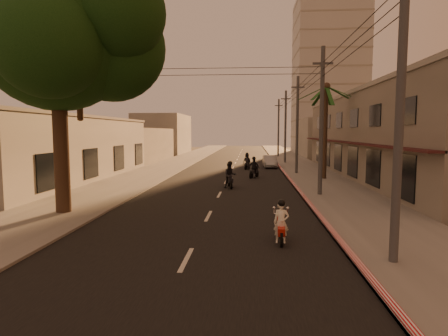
{
  "coord_description": "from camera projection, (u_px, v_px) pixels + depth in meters",
  "views": [
    {
      "loc": [
        1.98,
        -15.09,
        3.94
      ],
      "look_at": [
        0.43,
        6.21,
        1.87
      ],
      "focal_mm": 30.0,
      "sensor_mm": 36.0,
      "label": 1
    }
  ],
  "objects": [
    {
      "name": "ground",
      "position": [
        203.0,
        227.0,
        15.51
      ],
      "size": [
        160.0,
        160.0,
        0.0
      ],
      "primitive_type": "plane",
      "color": "#383023",
      "rests_on": "ground"
    },
    {
      "name": "road",
      "position": [
        230.0,
        174.0,
        35.36
      ],
      "size": [
        10.0,
        140.0,
        0.02
      ],
      "primitive_type": "cube",
      "color": "black",
      "rests_on": "ground"
    },
    {
      "name": "sidewalk_right",
      "position": [
        310.0,
        174.0,
        34.81
      ],
      "size": [
        5.0,
        140.0,
        0.12
      ],
      "primitive_type": "cube",
      "color": "slate",
      "rests_on": "ground"
    },
    {
      "name": "sidewalk_left",
      "position": [
        152.0,
        172.0,
        35.9
      ],
      "size": [
        5.0,
        140.0,
        0.12
      ],
      "primitive_type": "cube",
      "color": "slate",
      "rests_on": "ground"
    },
    {
      "name": "curb_stripe",
      "position": [
        290.0,
        180.0,
        30.02
      ],
      "size": [
        0.2,
        60.0,
        0.2
      ],
      "primitive_type": "cube",
      "color": "red",
      "rests_on": "ground"
    },
    {
      "name": "shophouse_row",
      "position": [
        391.0,
        135.0,
        32.02
      ],
      "size": [
        8.8,
        34.2,
        7.3
      ],
      "color": "gray",
      "rests_on": "ground"
    },
    {
      "name": "left_building",
      "position": [
        53.0,
        149.0,
        30.17
      ],
      "size": [
        8.2,
        24.2,
        5.2
      ],
      "color": "#A49F94",
      "rests_on": "ground"
    },
    {
      "name": "distant_tower",
      "position": [
        328.0,
        77.0,
        68.59
      ],
      "size": [
        12.1,
        12.1,
        28.0
      ],
      "color": "#B7B5B2",
      "rests_on": "ground"
    },
    {
      "name": "broadleaf_tree",
      "position": [
        66.0,
        33.0,
        17.3
      ],
      "size": [
        9.6,
        8.7,
        12.1
      ],
      "color": "black",
      "rests_on": "ground"
    },
    {
      "name": "palm_tree",
      "position": [
        326.0,
        92.0,
        30.12
      ],
      "size": [
        5.0,
        5.0,
        8.2
      ],
      "color": "black",
      "rests_on": "ground"
    },
    {
      "name": "utility_poles",
      "position": [
        298.0,
        103.0,
        34.28
      ],
      "size": [
        1.2,
        48.26,
        9.0
      ],
      "color": "#38383A",
      "rests_on": "ground"
    },
    {
      "name": "filler_right",
      "position": [
        328.0,
        138.0,
        58.88
      ],
      "size": [
        8.0,
        14.0,
        6.0
      ],
      "primitive_type": "cube",
      "color": "#A49F94",
      "rests_on": "ground"
    },
    {
      "name": "filler_left_near",
      "position": [
        132.0,
        145.0,
        50.06
      ],
      "size": [
        8.0,
        14.0,
        4.4
      ],
      "primitive_type": "cube",
      "color": "#A49F94",
      "rests_on": "ground"
    },
    {
      "name": "filler_left_far",
      "position": [
        163.0,
        134.0,
        67.8
      ],
      "size": [
        8.0,
        14.0,
        7.0
      ],
      "primitive_type": "cube",
      "color": "#A49F94",
      "rests_on": "ground"
    },
    {
      "name": "scooter_red",
      "position": [
        281.0,
        224.0,
        13.26
      ],
      "size": [
        0.61,
        1.61,
        1.58
      ],
      "rotation": [
        0.0,
        0.0,
        -0.04
      ],
      "color": "black",
      "rests_on": "ground"
    },
    {
      "name": "scooter_mid_a",
      "position": [
        230.0,
        176.0,
        26.22
      ],
      "size": [
        1.12,
        1.93,
        1.91
      ],
      "rotation": [
        0.0,
        0.0,
        0.18
      ],
      "color": "black",
      "rests_on": "ground"
    },
    {
      "name": "scooter_mid_b",
      "position": [
        254.0,
        168.0,
        31.97
      ],
      "size": [
        1.33,
        1.76,
        1.84
      ],
      "rotation": [
        0.0,
        0.0,
        -0.41
      ],
      "color": "black",
      "rests_on": "ground"
    },
    {
      "name": "scooter_far_a",
      "position": [
        247.0,
        162.0,
        39.28
      ],
      "size": [
        1.07,
        1.79,
        1.78
      ],
      "rotation": [
        0.0,
        0.0,
        -0.24
      ],
      "color": "black",
      "rests_on": "ground"
    },
    {
      "name": "parked_car",
      "position": [
        270.0,
        161.0,
        41.35
      ],
      "size": [
        1.71,
        4.16,
        1.34
      ],
      "primitive_type": "imported",
      "rotation": [
        0.0,
        0.0,
        0.04
      ],
      "color": "#A0A3A8",
      "rests_on": "ground"
    }
  ]
}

